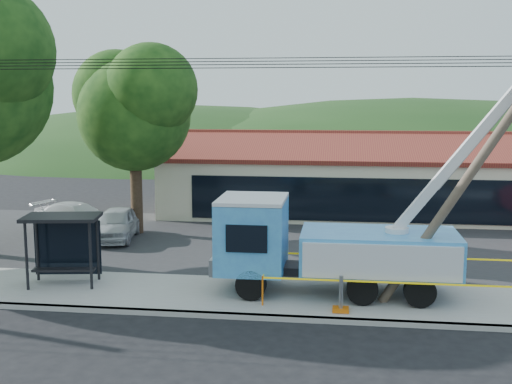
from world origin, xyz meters
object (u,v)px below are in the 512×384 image
object	(u,v)px
utility_truck	(328,244)
leaning_pole	(473,170)
bus_shelter	(64,233)
car_white	(78,232)
car_silver	(117,241)

from	to	relation	value
utility_truck	leaning_pole	distance (m)	5.06
leaning_pole	bus_shelter	distance (m)	13.53
utility_truck	car_white	world-z (taller)	utility_truck
utility_truck	car_white	distance (m)	15.09
utility_truck	leaning_pole	size ratio (longest dim) A/B	1.34
bus_shelter	car_white	bearing A→B (deg)	101.13
car_white	bus_shelter	bearing A→B (deg)	-142.30
utility_truck	bus_shelter	world-z (taller)	utility_truck
bus_shelter	leaning_pole	bearing A→B (deg)	-11.99
leaning_pole	bus_shelter	bearing A→B (deg)	177.49
leaning_pole	car_silver	bearing A→B (deg)	151.38
utility_truck	bus_shelter	size ratio (longest dim) A/B	3.84
leaning_pole	car_silver	world-z (taller)	leaning_pole
bus_shelter	car_white	distance (m)	9.52
bus_shelter	car_silver	xyz separation A→B (m)	(-0.70, 7.05, -1.91)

